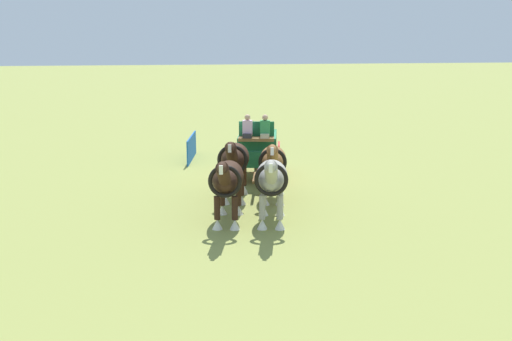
{
  "coord_description": "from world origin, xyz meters",
  "views": [
    {
      "loc": [
        22.63,
        -4.01,
        5.35
      ],
      "look_at": [
        4.24,
        -0.81,
        1.2
      ],
      "focal_mm": 41.27,
      "sensor_mm": 36.0,
      "label": 1
    }
  ],
  "objects_px": {
    "draft_horse_rear_off": "(234,160)",
    "draft_horse_lead_near": "(272,179)",
    "draft_horse_lead_off": "(228,180)",
    "show_wagon": "(258,148)",
    "draft_horse_rear_near": "(273,162)"
  },
  "relations": [
    {
      "from": "draft_horse_rear_off",
      "to": "draft_horse_lead_near",
      "type": "bearing_deg",
      "value": 14.2
    },
    {
      "from": "draft_horse_rear_off",
      "to": "draft_horse_lead_off",
      "type": "relative_size",
      "value": 0.96
    },
    {
      "from": "draft_horse_rear_off",
      "to": "draft_horse_lead_near",
      "type": "relative_size",
      "value": 1.01
    },
    {
      "from": "show_wagon",
      "to": "draft_horse_rear_near",
      "type": "distance_m",
      "value": 3.48
    },
    {
      "from": "draft_horse_lead_off",
      "to": "show_wagon",
      "type": "bearing_deg",
      "value": 161.53
    },
    {
      "from": "draft_horse_lead_near",
      "to": "draft_horse_rear_near",
      "type": "bearing_deg",
      "value": 167.7
    },
    {
      "from": "draft_horse_lead_near",
      "to": "draft_horse_lead_off",
      "type": "relative_size",
      "value": 0.95
    },
    {
      "from": "show_wagon",
      "to": "draft_horse_rear_near",
      "type": "bearing_deg",
      "value": -1.54
    },
    {
      "from": "show_wagon",
      "to": "draft_horse_lead_off",
      "type": "relative_size",
      "value": 1.76
    },
    {
      "from": "draft_horse_rear_near",
      "to": "draft_horse_lead_near",
      "type": "xyz_separation_m",
      "value": [
        2.53,
        -0.55,
        0.02
      ]
    },
    {
      "from": "draft_horse_rear_near",
      "to": "draft_horse_lead_near",
      "type": "bearing_deg",
      "value": -12.3
    },
    {
      "from": "draft_horse_lead_off",
      "to": "draft_horse_rear_off",
      "type": "bearing_deg",
      "value": 167.7
    },
    {
      "from": "draft_horse_lead_near",
      "to": "draft_horse_lead_off",
      "type": "height_order",
      "value": "draft_horse_lead_near"
    },
    {
      "from": "draft_horse_rear_near",
      "to": "draft_horse_lead_near",
      "type": "relative_size",
      "value": 1.04
    },
    {
      "from": "draft_horse_rear_off",
      "to": "draft_horse_lead_near",
      "type": "height_order",
      "value": "draft_horse_rear_off"
    }
  ]
}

